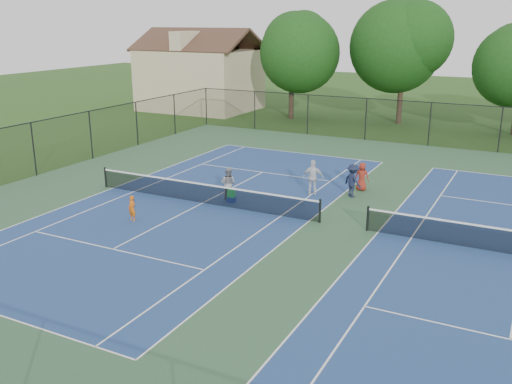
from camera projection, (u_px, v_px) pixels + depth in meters
The scene contains 14 objects.
ground at pixel (343, 227), 24.12m from camera, with size 140.00×140.00×0.00m, color #234716.
court_pad at pixel (343, 227), 24.12m from camera, with size 36.00×36.00×0.01m, color #2F5430.
tennis_court_left at pixel (203, 201), 27.15m from camera, with size 12.00×23.83×1.07m.
perimeter_fence at pixel (345, 190), 23.66m from camera, with size 36.08×36.08×3.02m.
tree_back_a at pixel (292, 48), 48.47m from camera, with size 6.80×6.80×9.15m.
tree_back_b at pixel (404, 42), 46.07m from camera, with size 7.60×7.60×10.03m.
clapboard_house at pixel (200, 77), 54.55m from camera, with size 10.80×8.10×7.65m.
child_player at pixel (132, 208), 24.67m from camera, with size 0.41×0.27×1.13m, color #D75A0E.
instructor at pixel (228, 183), 27.57m from camera, with size 0.77×0.60×1.59m, color gray.
bystander_a at pixel (313, 177), 28.28m from camera, with size 1.04×0.43×1.77m, color silver.
bystander_b at pixel (353, 181), 27.93m from camera, with size 1.07×0.61×1.65m, color #181D34.
bystander_c at pixel (362, 177), 29.02m from camera, with size 0.71×0.46×1.46m, color maroon.
ball_crate at pixel (231, 199), 27.30m from camera, with size 0.39×0.31×0.27m, color navy.
ball_hopper at pixel (231, 193), 27.20m from camera, with size 0.34×0.28×0.36m, color green.
Camera 1 is at (7.08, -21.83, 8.43)m, focal length 40.00 mm.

